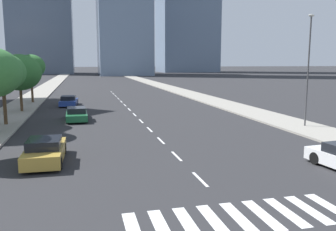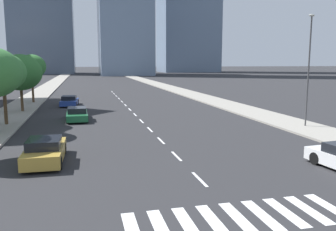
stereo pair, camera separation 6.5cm
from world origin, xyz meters
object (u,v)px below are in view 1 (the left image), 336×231
at_px(street_lamp_east, 308,63).
at_px(street_tree_third, 2,72).
at_px(street_tree_fourth, 20,72).
at_px(sedan_green_0, 77,114).
at_px(sedan_gold_1, 45,151).
at_px(street_tree_fifth, 31,67).
at_px(sedan_blue_2, 69,101).

xyz_separation_m(street_lamp_east, street_tree_third, (-23.48, 6.47, -0.73)).
distance_m(street_lamp_east, street_tree_fourth, 27.60).
distance_m(sedan_green_0, sedan_gold_1, 13.50).
xyz_separation_m(sedan_green_0, street_tree_fifth, (-5.62, 14.85, 4.09)).
relative_size(street_tree_third, street_tree_fourth, 0.99).
bearing_deg(sedan_green_0, sedan_blue_2, 4.08).
height_order(street_tree_third, street_tree_fourth, street_tree_fourth).
height_order(sedan_blue_2, street_tree_third, street_tree_third).
distance_m(sedan_blue_2, street_lamp_east, 27.31).
height_order(sedan_gold_1, street_tree_third, street_tree_third).
bearing_deg(sedan_blue_2, street_lamp_east, -132.11).
bearing_deg(sedan_blue_2, street_tree_third, 163.52).
height_order(street_lamp_east, street_tree_fifth, street_lamp_east).
distance_m(street_lamp_east, street_tree_fifth, 32.80).
xyz_separation_m(sedan_gold_1, street_tree_fourth, (-4.20, 19.86, 3.55)).
relative_size(street_tree_third, street_tree_fifth, 0.96).
xyz_separation_m(street_tree_third, street_tree_fifth, (0.00, 16.43, 0.27)).
distance_m(sedan_green_0, street_tree_fourth, 9.27).
relative_size(sedan_green_0, street_tree_fourth, 0.81).
relative_size(street_lamp_east, street_tree_fifth, 1.44).
bearing_deg(street_tree_fourth, sedan_gold_1, -78.07).
bearing_deg(street_tree_fourth, street_lamp_east, -31.67).
bearing_deg(sedan_gold_1, street_tree_fourth, 13.10).
bearing_deg(sedan_green_0, sedan_gold_1, 172.65).
bearing_deg(street_lamp_east, street_tree_fourth, 148.33).
height_order(sedan_blue_2, street_tree_fourth, street_tree_fourth).
bearing_deg(street_tree_fourth, street_tree_fifth, 90.00).
bearing_deg(street_tree_fourth, sedan_green_0, -48.87).
bearing_deg(sedan_green_0, street_tree_third, 104.37).
bearing_deg(sedan_blue_2, sedan_gold_1, -177.57).
bearing_deg(sedan_gold_1, sedan_green_0, -4.88).
bearing_deg(street_lamp_east, street_tree_third, 164.59).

